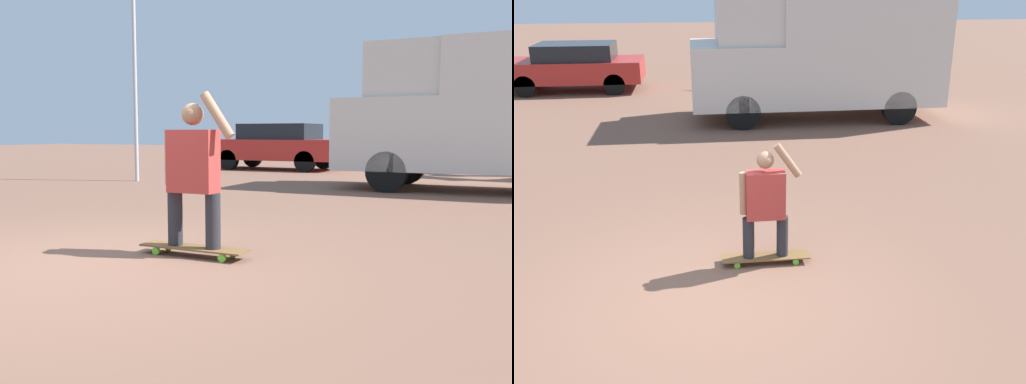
# 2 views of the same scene
# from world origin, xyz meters

# --- Properties ---
(ground_plane) EXTENTS (80.00, 80.00, 0.00)m
(ground_plane) POSITION_xyz_m (0.00, 0.00, 0.00)
(ground_plane) COLOR brown
(skateboard) EXTENTS (1.07, 0.25, 0.09)m
(skateboard) POSITION_xyz_m (0.68, 0.78, 0.08)
(skateboard) COLOR brown
(skateboard) RESTS_ON ground_plane
(person_skateboarder) EXTENTS (0.73, 0.22, 1.43)m
(person_skateboarder) POSITION_xyz_m (0.68, 0.78, 0.83)
(person_skateboarder) COLOR #28282D
(person_skateboarder) RESTS_ON skateboard
(camper_van) EXTENTS (5.94, 2.23, 2.89)m
(camper_van) POSITION_xyz_m (2.95, 8.30, 1.58)
(camper_van) COLOR black
(camper_van) RESTS_ON ground_plane
(parked_car_red) EXTENTS (4.07, 1.91, 1.42)m
(parked_car_red) POSITION_xyz_m (-3.67, 12.67, 0.75)
(parked_car_red) COLOR black
(parked_car_red) RESTS_ON ground_plane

